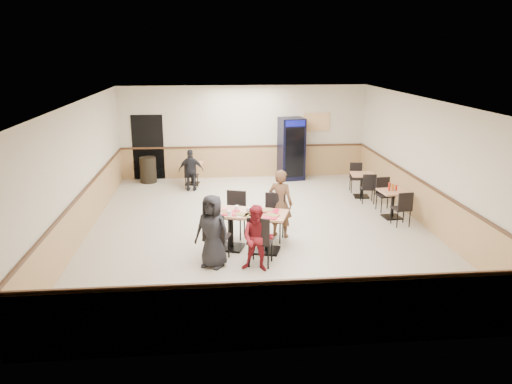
{
  "coord_description": "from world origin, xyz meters",
  "views": [
    {
      "loc": [
        -1.11,
        -11.14,
        4.1
      ],
      "look_at": [
        -0.11,
        -0.5,
        1.04
      ],
      "focal_mm": 35.0,
      "sensor_mm": 36.0,
      "label": 1
    }
  ],
  "objects": [
    {
      "name": "pepsi_cooler",
      "position": [
        1.52,
        4.59,
        1.0
      ],
      "size": [
        0.85,
        0.85,
        2.0
      ],
      "rotation": [
        0.0,
        0.0,
        0.13
      ],
      "color": "black",
      "rests_on": "ground"
    },
    {
      "name": "tabletop_clutter",
      "position": [
        -0.33,
        -1.42,
        0.86
      ],
      "size": [
        1.42,
        0.81,
        0.12
      ],
      "rotation": [
        0.0,
        0.0,
        -0.31
      ],
      "color": "red",
      "rests_on": "main_table"
    },
    {
      "name": "diner_woman_right",
      "position": [
        -0.26,
        -2.35,
        0.65
      ],
      "size": [
        0.75,
        0.66,
        1.3
      ],
      "primitive_type": "imported",
      "rotation": [
        0.0,
        0.0,
        -0.3
      ],
      "color": "maroon",
      "rests_on": "ground"
    },
    {
      "name": "ground",
      "position": [
        0.0,
        0.0,
        0.0
      ],
      "size": [
        10.0,
        10.0,
        0.0
      ],
      "primitive_type": "plane",
      "color": "beige",
      "rests_on": "ground"
    },
    {
      "name": "side_table_far_chair_north",
      "position": [
        3.2,
        2.86,
        0.44
      ],
      "size": [
        0.46,
        0.46,
        0.87
      ],
      "primitive_type": null,
      "rotation": [
        0.0,
        0.0,
        -0.14
      ],
      "color": "black",
      "rests_on": "ground"
    },
    {
      "name": "back_table",
      "position": [
        -1.69,
        4.2,
        0.45
      ],
      "size": [
        0.72,
        0.72,
        0.68
      ],
      "rotation": [
        0.0,
        0.0,
        -0.15
      ],
      "color": "black",
      "rests_on": "ground"
    },
    {
      "name": "diner_man_opposite",
      "position": [
        0.43,
        -0.58,
        0.78
      ],
      "size": [
        0.68,
        0.6,
        1.55
      ],
      "primitive_type": "imported",
      "rotation": [
        0.0,
        0.0,
        2.62
      ],
      "color": "brown",
      "rests_on": "ground"
    },
    {
      "name": "lone_diner",
      "position": [
        -1.69,
        3.43,
        0.63
      ],
      "size": [
        0.75,
        0.33,
        1.26
      ],
      "primitive_type": "imported",
      "rotation": [
        0.0,
        0.0,
        3.1
      ],
      "color": "black",
      "rests_on": "ground"
    },
    {
      "name": "back_table_chair_lone",
      "position": [
        -1.69,
        3.66,
        0.43
      ],
      "size": [
        0.45,
        0.45,
        0.86
      ],
      "primitive_type": null,
      "rotation": [
        0.0,
        0.0,
        2.99
      ],
      "color": "black",
      "rests_on": "ground"
    },
    {
      "name": "main_chairs",
      "position": [
        -0.39,
        -1.31,
        0.53
      ],
      "size": [
        1.88,
        2.16,
        1.06
      ],
      "rotation": [
        0.0,
        0.0,
        -0.31
      ],
      "color": "black",
      "rests_on": "ground"
    },
    {
      "name": "side_table_near_chair_north",
      "position": [
        3.42,
        0.99,
        0.45
      ],
      "size": [
        0.45,
        0.45,
        0.89
      ],
      "primitive_type": null,
      "rotation": [
        0.0,
        0.0,
        0.1
      ],
      "color": "black",
      "rests_on": "ground"
    },
    {
      "name": "room_shell",
      "position": [
        1.78,
        2.55,
        0.58
      ],
      "size": [
        10.0,
        10.0,
        10.0
      ],
      "color": "silver",
      "rests_on": "ground"
    },
    {
      "name": "side_table_far",
      "position": [
        3.2,
        2.3,
        0.46
      ],
      "size": [
        0.73,
        0.73,
        0.69
      ],
      "rotation": [
        0.0,
        0.0,
        -0.14
      ],
      "color": "black",
      "rests_on": "ground"
    },
    {
      "name": "side_table_far_chair_south",
      "position": [
        3.2,
        1.75,
        0.44
      ],
      "size": [
        0.46,
        0.46,
        0.87
      ],
      "primitive_type": null,
      "rotation": [
        0.0,
        0.0,
        3.0
      ],
      "color": "black",
      "rests_on": "ground"
    },
    {
      "name": "trash_bin",
      "position": [
        -3.09,
        4.55,
        0.41
      ],
      "size": [
        0.52,
        0.52,
        0.81
      ],
      "primitive_type": "cylinder",
      "color": "black",
      "rests_on": "ground"
    },
    {
      "name": "side_table_near",
      "position": [
        3.42,
        0.43,
        0.47
      ],
      "size": [
        0.72,
        0.72,
        0.7
      ],
      "rotation": [
        0.0,
        0.0,
        0.1
      ],
      "color": "black",
      "rests_on": "ground"
    },
    {
      "name": "diner_woman_left",
      "position": [
        -1.11,
        -2.08,
        0.73
      ],
      "size": [
        0.84,
        0.74,
        1.45
      ],
      "primitive_type": "imported",
      "rotation": [
        0.0,
        0.0,
        -0.49
      ],
      "color": "black",
      "rests_on": "ground"
    },
    {
      "name": "side_table_near_chair_south",
      "position": [
        3.42,
        -0.13,
        0.45
      ],
      "size": [
        0.45,
        0.45,
        0.89
      ],
      "primitive_type": null,
      "rotation": [
        0.0,
        0.0,
        3.24
      ],
      "color": "black",
      "rests_on": "ground"
    },
    {
      "name": "condiment_caddy",
      "position": [
        3.39,
        0.48,
        0.79
      ],
      "size": [
        0.23,
        0.06,
        0.2
      ],
      "color": "red",
      "rests_on": "side_table_near"
    },
    {
      "name": "main_table",
      "position": [
        -0.34,
        -1.33,
        0.56
      ],
      "size": [
        1.72,
        1.22,
        0.84
      ],
      "rotation": [
        0.0,
        0.0,
        -0.31
      ],
      "color": "black",
      "rests_on": "ground"
    }
  ]
}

